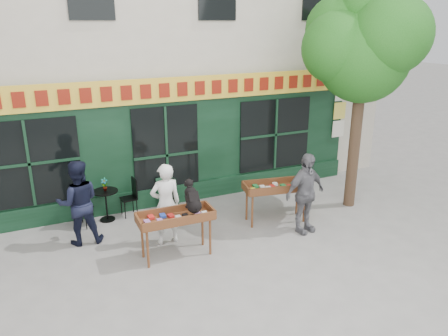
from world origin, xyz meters
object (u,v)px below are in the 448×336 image
Objects in this scene: dog at (192,196)px; book_cart_right at (276,189)px; woman at (166,204)px; man_right at (305,193)px; book_cart_center at (176,219)px; man_left at (78,203)px; bistro_table at (106,199)px.

book_cart_right is (2.34, 0.65, -0.47)m from dog.
woman is 0.97× the size of man_right.
dog is (0.35, -0.05, 0.47)m from book_cart_center.
man_right is 4.93m from man_left.
woman reaches higher than dog.
man_right is 2.45× the size of bistro_table.
book_cart_right is (2.69, -0.05, -0.08)m from woman.
man_left is (-1.69, 1.41, 0.11)m from book_cart_center.
man_left is (-1.69, 0.76, 0.03)m from woman.
man_left is at bearing -23.37° from woman.
man_left reaches higher than man_right.
book_cart_center is at bearing 167.52° from man_right.
book_cart_right is 4.46m from man_left.
woman is at bearing 91.02° from book_cart_center.
book_cart_center is 0.81× the size of man_left.
man_right is at bearing -31.74° from bistro_table.
dog is at bearing 117.59° from woman.
man_left reaches higher than dog.
book_cart_center and book_cart_right have the same top height.
dog is at bearing -7.11° from book_cart_center.
woman is 2.70m from book_cart_right.
woman is at bearing -170.67° from book_cart_right.
book_cart_center is 2.20m from man_left.
book_cart_right is 4.07m from bistro_table.
book_cart_right is at bearing -179.98° from woman.
bistro_table is (-0.99, 1.66, -0.35)m from woman.
bistro_table is at bearing 138.60° from man_right.
man_right is (2.99, -0.15, 0.11)m from book_cart_center.
dog reaches higher than book_cart_right.
bistro_table is at bearing 120.48° from dog.
man_right reaches higher than book_cart_right.
woman is 3.10m from man_right.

